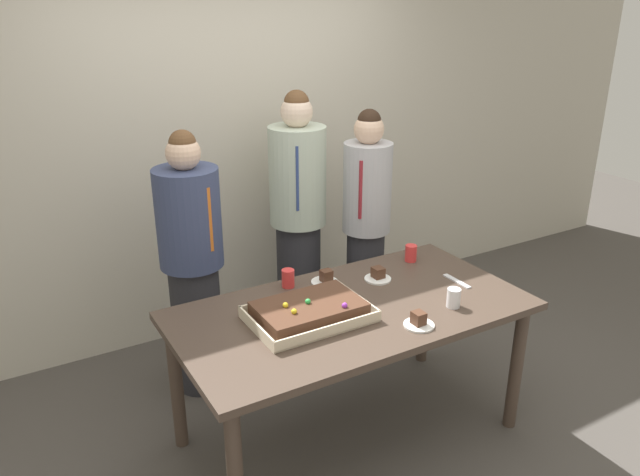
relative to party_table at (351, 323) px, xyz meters
The scene contains 14 objects.
ground_plane 0.70m from the party_table, ahead, with size 12.00×12.00×0.00m, color #4C4742.
interior_back_panel 1.79m from the party_table, 90.00° to the left, with size 8.00×0.12×3.00m, color beige.
party_table is the anchor object (origin of this frame).
sheet_cake 0.28m from the party_table, behind, with size 0.58×0.39×0.11m.
plated_slice_near_left 0.39m from the party_table, 33.62° to the left, with size 0.15×0.15×0.07m.
plated_slice_near_right 0.34m from the party_table, 84.23° to the left, with size 0.15×0.15×0.08m.
plated_slice_far_left 0.38m from the party_table, 61.51° to the right, with size 0.15×0.15×0.07m.
drink_cup_nearest 0.72m from the party_table, 26.86° to the left, with size 0.07×0.07×0.10m, color red.
drink_cup_middle 0.44m from the party_table, 114.08° to the left, with size 0.07×0.07×0.10m, color red.
drink_cup_far_end 0.54m from the party_table, 29.47° to the right, with size 0.07×0.07×0.10m, color white.
cake_server_utensil 0.68m from the party_table, ahead, with size 0.03×0.20×0.01m, color silver.
person_serving_front 1.14m from the party_table, 75.64° to the left, with size 0.38×0.38×1.74m.
person_green_shirt_behind 1.03m from the party_table, 121.90° to the left, with size 0.37×0.37×1.61m.
person_striped_tie_right 1.06m from the party_table, 51.73° to the left, with size 0.32×0.32×1.63m.
Camera 1 is at (-1.55, -2.33, 2.28)m, focal length 34.48 mm.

